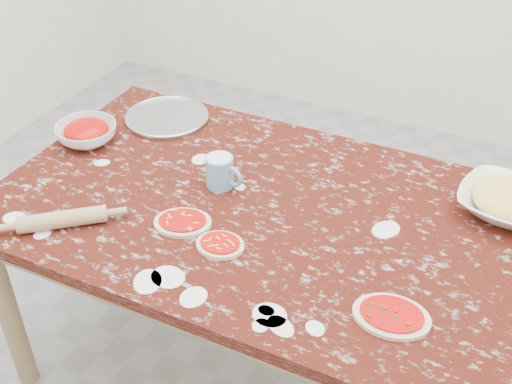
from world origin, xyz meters
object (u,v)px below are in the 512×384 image
object	(u,v)px
pizza_tray	(167,118)
rolling_pin	(62,219)
worktable	(256,226)
cheese_bowl	(507,203)
sauce_bowl	(87,133)
flour_mug	(221,171)

from	to	relation	value
pizza_tray	rolling_pin	xyz separation A→B (m)	(0.07, -0.67, 0.02)
worktable	cheese_bowl	bearing A→B (deg)	23.18
pizza_tray	sauce_bowl	world-z (taller)	sauce_bowl
worktable	pizza_tray	size ratio (longest dim) A/B	5.29
worktable	rolling_pin	world-z (taller)	rolling_pin
pizza_tray	cheese_bowl	world-z (taller)	cheese_bowl
pizza_tray	rolling_pin	world-z (taller)	rolling_pin
rolling_pin	flour_mug	bearing A→B (deg)	50.48
pizza_tray	flour_mug	size ratio (longest dim) A/B	2.29
cheese_bowl	rolling_pin	bearing A→B (deg)	-151.24
pizza_tray	worktable	bearing A→B (deg)	-32.02
pizza_tray	sauce_bowl	bearing A→B (deg)	-123.12
rolling_pin	worktable	bearing A→B (deg)	36.08
worktable	sauce_bowl	xyz separation A→B (m)	(-0.70, 0.08, 0.12)
worktable	rolling_pin	xyz separation A→B (m)	(-0.46, -0.34, 0.11)
sauce_bowl	flour_mug	xyz separation A→B (m)	(0.55, -0.03, 0.02)
worktable	sauce_bowl	world-z (taller)	sauce_bowl
flour_mug	pizza_tray	bearing A→B (deg)	143.42
pizza_tray	flour_mug	bearing A→B (deg)	-36.58
rolling_pin	cheese_bowl	bearing A→B (deg)	28.76
sauce_bowl	rolling_pin	xyz separation A→B (m)	(0.23, -0.41, -0.01)
sauce_bowl	cheese_bowl	xyz separation A→B (m)	(1.38, 0.22, 0.00)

